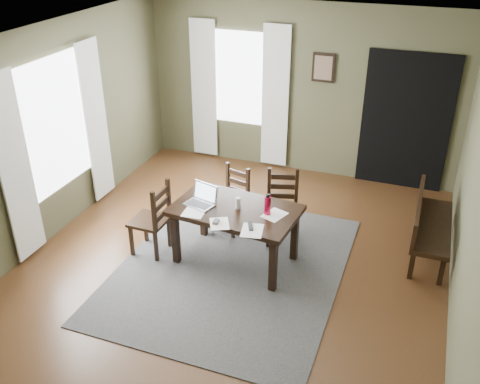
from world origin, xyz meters
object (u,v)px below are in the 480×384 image
at_px(bench, 427,222).
at_px(dining_table, 235,215).
at_px(chair_end, 153,220).
at_px(chair_back_right, 282,208).
at_px(chair_back_left, 232,200).
at_px(water_bottle, 268,205).
at_px(laptop, 202,199).

bearing_deg(bench, dining_table, 114.20).
xyz_separation_m(chair_end, chair_back_right, (1.41, 0.87, -0.01)).
bearing_deg(chair_back_right, dining_table, -134.93).
distance_m(dining_table, chair_back_left, 0.80).
distance_m(chair_back_right, water_bottle, 0.79).
bearing_deg(laptop, chair_back_left, 96.82).
bearing_deg(water_bottle, chair_end, -172.54).
bearing_deg(dining_table, water_bottle, 5.52).
xyz_separation_m(dining_table, chair_back_right, (0.38, 0.68, -0.19)).
height_order(dining_table, chair_end, chair_end).
relative_size(chair_back_left, chair_back_right, 0.93).
xyz_separation_m(chair_end, laptop, (0.61, 0.16, 0.33)).
bearing_deg(chair_end, bench, 110.77).
xyz_separation_m(chair_back_left, laptop, (-0.10, -0.72, 0.37)).
bearing_deg(water_bottle, chair_back_right, 90.99).
xyz_separation_m(dining_table, laptop, (-0.42, -0.03, 0.15)).
xyz_separation_m(chair_end, water_bottle, (1.42, 0.19, 0.39)).
bearing_deg(chair_back_left, laptop, -83.13).
bearing_deg(chair_end, chair_back_right, 122.41).
xyz_separation_m(chair_back_right, water_bottle, (0.01, -0.68, 0.40)).
bearing_deg(chair_back_left, dining_table, -50.87).
bearing_deg(chair_back_right, laptop, -154.05).
height_order(chair_back_right, laptop, laptop).
bearing_deg(chair_end, chair_back_left, 141.91).
xyz_separation_m(chair_back_right, laptop, (-0.80, -0.71, 0.34)).
height_order(chair_end, laptop, chair_end).
bearing_deg(chair_end, laptop, 105.49).
height_order(dining_table, chair_back_right, chair_back_right).
height_order(laptop, water_bottle, water_bottle).
relative_size(chair_end, chair_back_left, 1.11).
distance_m(chair_end, bench, 3.39).
distance_m(dining_table, laptop, 0.44).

